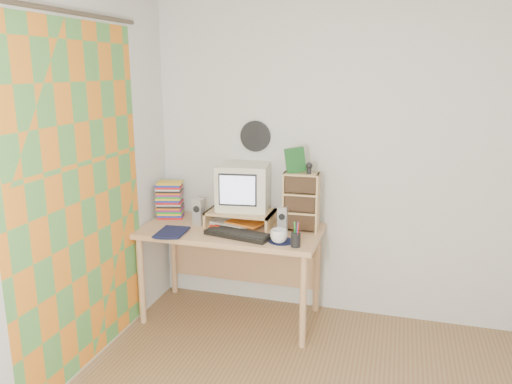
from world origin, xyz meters
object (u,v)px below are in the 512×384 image
Objects in this scene: crt_monitor at (243,187)px; diary at (159,230)px; dvd_stack at (170,201)px; cd_rack at (301,202)px; mug at (279,236)px; desk at (233,242)px; keyboard at (238,234)px.

crt_monitor is 1.51× the size of diary.
cd_rack is at bearing -16.03° from dvd_stack.
cd_rack is 3.61× the size of mug.
cd_rack is at bearing 6.16° from desk.
crt_monitor is 0.84× the size of cd_rack.
desk is at bearing 129.24° from keyboard.
diary is at bearing -91.00° from dvd_stack.
dvd_stack is 1.09m from mug.
crt_monitor reaches higher than desk.
mug is at bearing -107.17° from cd_rack.
keyboard is at bearing 171.90° from mug.
desk is 0.60m from diary.
cd_rack is (0.47, -0.03, -0.08)m from crt_monitor.
mug reaches higher than keyboard.
diary is at bearing -158.99° from keyboard.
diary is at bearing -150.58° from crt_monitor.
cd_rack is (0.53, 0.06, 0.36)m from desk.
cd_rack reaches higher than dvd_stack.
cd_rack is 1.79× the size of diary.
desk is 0.64m from cd_rack.
dvd_stack is 1.11m from cd_rack.
crt_monitor is (0.06, 0.09, 0.43)m from desk.
mug is (-0.09, -0.33, -0.18)m from cd_rack.
mug reaches higher than diary.
keyboard is at bearing -147.28° from cd_rack.
desk is at bearing -175.87° from cd_rack.
cd_rack reaches higher than diary.
crt_monitor is at bearing -14.30° from dvd_stack.
dvd_stack is (-0.70, 0.31, 0.13)m from keyboard.
cd_rack reaches higher than keyboard.
keyboard is 0.33m from mug.
dvd_stack is 0.43m from diary.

